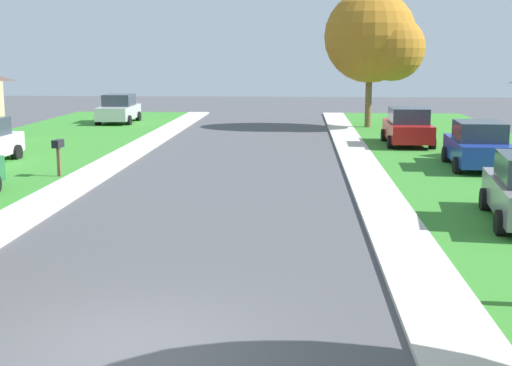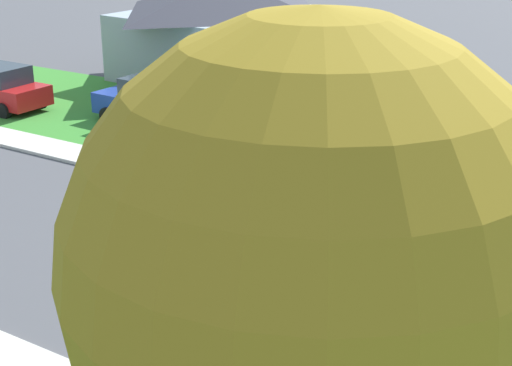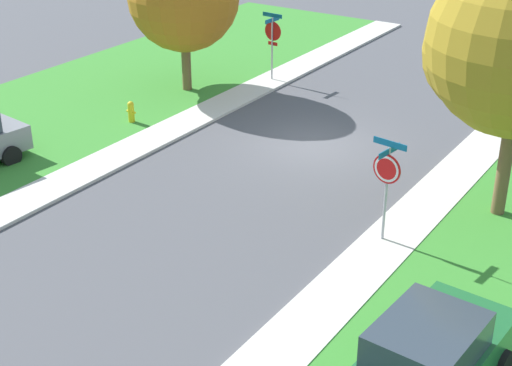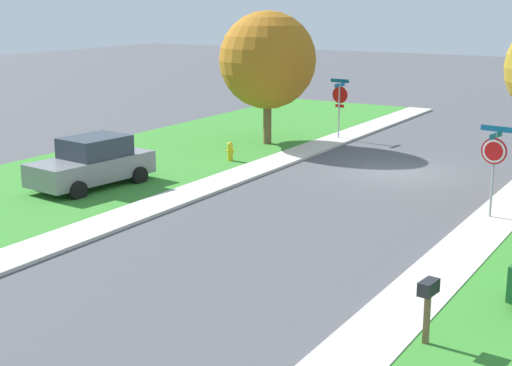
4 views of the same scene
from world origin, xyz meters
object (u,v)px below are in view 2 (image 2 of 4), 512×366
at_px(stop_sign_far_corner, 188,336).
at_px(car_blue_kerbside_mid, 151,102).
at_px(house_right_setback, 224,25).
at_px(car_grey_near_corner, 354,145).
at_px(tree_across_right, 342,271).

relative_size(stop_sign_far_corner, car_blue_kerbside_mid, 0.63).
bearing_deg(house_right_setback, car_grey_near_corner, -129.32).
bearing_deg(car_grey_near_corner, house_right_setback, 50.68).
bearing_deg(car_grey_near_corner, tree_across_right, -155.78).
distance_m(car_blue_kerbside_mid, house_right_setback, 8.47).
distance_m(car_blue_kerbside_mid, tree_across_right, 21.47).
xyz_separation_m(stop_sign_far_corner, car_blue_kerbside_mid, (13.29, 11.66, -1.01)).
relative_size(tree_across_right, house_right_setback, 0.74).
height_order(car_blue_kerbside_mid, house_right_setback, house_right_setback).
xyz_separation_m(car_blue_kerbside_mid, car_grey_near_corner, (-0.76, -8.50, 0.00)).
bearing_deg(stop_sign_far_corner, house_right_setback, 33.08).
bearing_deg(car_blue_kerbside_mid, house_right_setback, 15.54).
height_order(car_blue_kerbside_mid, tree_across_right, tree_across_right).
xyz_separation_m(car_grey_near_corner, tree_across_right, (-14.24, -6.41, 3.72)).
distance_m(stop_sign_far_corner, house_right_setback, 25.45).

